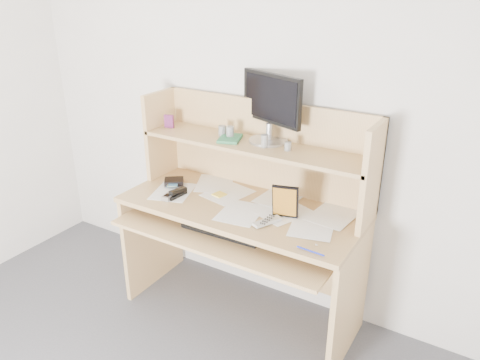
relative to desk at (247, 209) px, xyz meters
The scene contains 19 objects.
back_wall 0.60m from the desk, 90.00° to the left, with size 3.60×0.04×2.50m, color silver.
desk is the anchor object (origin of this frame).
paper_clutter 0.10m from the desk, 90.00° to the right, with size 1.32×0.54×0.01m, color white.
keyboard 0.23m from the desk, 93.61° to the right, with size 0.48×0.19×0.03m.
tv_remote 0.31m from the desk, 39.81° to the right, with size 0.05×0.17×0.02m, color #AAAAA5.
flip_phone 0.47m from the desk, 151.52° to the right, with size 0.05×0.09×0.02m, color #A9A9AB.
stapler 0.43m from the desk, 155.02° to the right, with size 0.04×0.14×0.04m, color black.
wallet 0.52m from the desk, behind, with size 0.12×0.10×0.03m, color black.
sticky_note_pad 0.19m from the desk, behind, with size 0.07×0.07×0.01m, color gold.
digital_camera 0.24m from the desk, ahead, with size 0.10×0.04×0.06m, color #B1B1B3.
game_case 0.34m from the desk, 18.69° to the right, with size 0.14×0.02×0.20m, color black.
blue_pen 0.64m from the desk, 32.07° to the right, with size 0.01×0.01×0.14m, color #1725AD.
card_box 0.75m from the desk, behind, with size 0.06×0.02×0.08m, color maroon.
shelf_book 0.43m from the desk, 161.21° to the left, with size 0.12×0.16×0.02m, color #36884B.
chip_stack_a 0.48m from the desk, 158.62° to the left, with size 0.05×0.05×0.06m, color black.
chip_stack_b 0.46m from the desk, 156.58° to the left, with size 0.05×0.05×0.07m, color silver.
chip_stack_c 0.47m from the desk, 15.46° to the left, with size 0.04×0.04×0.05m, color black.
chip_stack_d 0.43m from the desk, 25.94° to the left, with size 0.04×0.04×0.07m, color silver.
monitor 0.62m from the desk, 70.73° to the left, with size 0.43×0.23×0.39m.
Camera 1 is at (1.24, -0.57, 1.94)m, focal length 35.00 mm.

